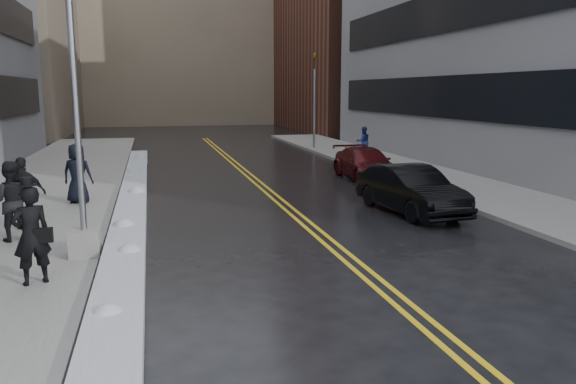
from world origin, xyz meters
TOP-DOWN VIEW (x-y plane):
  - ground at (0.00, 0.00)m, footprint 160.00×160.00m
  - sidewalk_west at (-5.75, 10.00)m, footprint 5.50×50.00m
  - sidewalk_east at (10.00, 10.00)m, footprint 4.00×50.00m
  - lane_line_left at (2.35, 10.00)m, footprint 0.12×50.00m
  - lane_line_right at (2.65, 10.00)m, footprint 0.12×50.00m
  - snow_ridge at (-2.45, 8.00)m, footprint 0.90×30.00m
  - building_far at (2.00, 60.00)m, footprint 36.00×16.00m
  - lamppost at (-3.30, 2.00)m, footprint 0.65×0.65m
  - fire_hydrant at (9.00, 10.00)m, footprint 0.26×0.26m
  - traffic_signal at (8.50, 24.00)m, footprint 0.16×0.20m
  - pedestrian_fedora at (-4.04, 0.25)m, footprint 0.82×0.70m
  - pedestrian_b at (-5.14, 3.76)m, footprint 0.97×0.76m
  - pedestrian_c at (-4.15, 8.37)m, footprint 1.09×0.85m
  - pedestrian_d at (-5.11, 5.01)m, footprint 1.17×0.58m
  - pedestrian_east at (9.82, 18.69)m, footprint 0.83×0.66m
  - car_black at (6.05, 4.96)m, footprint 2.05×4.65m
  - car_maroon at (7.22, 11.72)m, footprint 2.01×4.71m

SIDE VIEW (x-z plane):
  - ground at x=0.00m, z-range 0.00..0.00m
  - lane_line_left at x=2.35m, z-range 0.00..0.01m
  - lane_line_right at x=2.65m, z-range 0.00..0.01m
  - sidewalk_west at x=-5.75m, z-range 0.00..0.15m
  - sidewalk_east at x=10.00m, z-range 0.00..0.15m
  - snow_ridge at x=-2.45m, z-range 0.00..0.34m
  - fire_hydrant at x=9.00m, z-range 0.18..0.91m
  - car_maroon at x=7.22m, z-range 0.00..1.35m
  - car_black at x=6.05m, z-range 0.00..1.49m
  - pedestrian_east at x=9.82m, z-range 0.15..1.82m
  - pedestrian_fedora at x=-4.04m, z-range 0.15..2.05m
  - pedestrian_d at x=-5.11m, z-range 0.15..2.07m
  - pedestrian_c at x=-4.15m, z-range 0.15..2.11m
  - pedestrian_b at x=-5.14m, z-range 0.15..2.12m
  - lamppost at x=-3.30m, z-range -1.28..6.35m
  - traffic_signal at x=8.50m, z-range 0.40..6.40m
  - building_far at x=2.00m, z-range 0.00..22.00m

